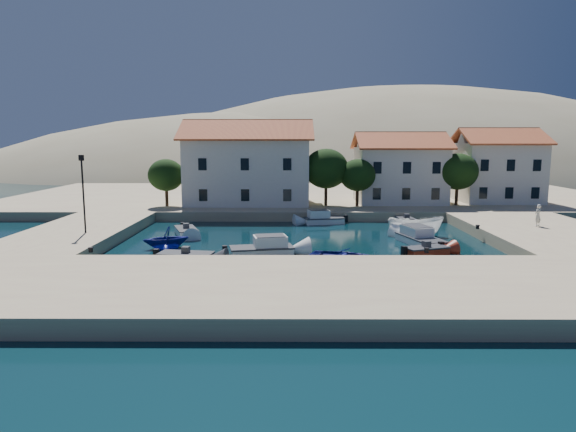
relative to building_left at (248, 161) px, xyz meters
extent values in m
plane|color=black|center=(6.00, -28.00, -5.94)|extent=(400.00, 400.00, 0.00)
cube|color=tan|center=(6.00, -34.00, -5.44)|extent=(52.00, 12.00, 1.00)
cube|color=tan|center=(26.50, -18.00, -5.44)|extent=(11.00, 20.00, 1.00)
cube|color=tan|center=(-13.00, -18.00, -5.44)|extent=(8.00, 20.00, 1.00)
cube|color=tan|center=(8.00, 10.00, -5.44)|extent=(80.00, 36.00, 1.00)
ellipsoid|color=gray|center=(-4.00, 82.00, -25.94)|extent=(198.00, 126.00, 72.00)
ellipsoid|color=gray|center=(41.00, 102.00, -30.94)|extent=(220.00, 176.00, 99.00)
cube|color=silver|center=(0.00, 0.00, -1.19)|extent=(14.00, 9.00, 7.50)
pyramid|color=maroon|center=(0.00, 0.00, 3.66)|extent=(14.70, 9.45, 2.20)
cube|color=silver|center=(18.00, 1.00, -1.69)|extent=(10.00, 8.00, 6.50)
pyramid|color=maroon|center=(18.00, 1.00, 2.46)|extent=(10.50, 8.40, 1.80)
cube|color=silver|center=(30.00, 2.00, -1.44)|extent=(9.00, 8.00, 7.00)
pyramid|color=maroon|center=(30.00, 2.00, 2.96)|extent=(9.45, 8.40, 1.80)
cylinder|color=#382314|center=(-9.00, -3.00, -3.69)|extent=(0.36, 0.36, 2.50)
ellipsoid|color=black|center=(-9.00, -3.00, -1.44)|extent=(4.00, 4.00, 3.60)
cylinder|color=#382314|center=(9.00, -2.50, -3.44)|extent=(0.36, 0.36, 3.00)
ellipsoid|color=black|center=(9.00, -2.50, -0.74)|extent=(5.00, 5.00, 4.50)
cylinder|color=#382314|center=(12.50, -3.00, -3.69)|extent=(0.36, 0.36, 2.50)
ellipsoid|color=black|center=(12.50, -3.00, -1.44)|extent=(4.00, 4.00, 3.60)
cylinder|color=#382314|center=(24.00, -2.00, -3.56)|extent=(0.36, 0.36, 2.75)
ellipsoid|color=black|center=(24.00, -2.00, -1.09)|extent=(4.60, 4.60, 4.14)
cylinder|color=black|center=(-11.50, -20.00, -1.94)|extent=(0.14, 0.14, 6.00)
cube|color=black|center=(-11.50, -20.00, 1.06)|extent=(0.35, 0.25, 0.45)
cylinder|color=black|center=(-8.30, -27.20, -4.79)|extent=(0.36, 0.36, 0.30)
cylinder|color=black|center=(14.00, -27.20, -4.79)|extent=(0.36, 0.36, 0.30)
cylinder|color=black|center=(20.70, -18.00, -4.79)|extent=(0.36, 0.36, 0.30)
cube|color=#38393D|center=(-2.31, -25.60, -5.69)|extent=(3.86, 2.19, 0.90)
cube|color=#38393D|center=(-2.31, -25.60, -5.36)|extent=(3.95, 2.23, 0.10)
cube|color=#38393D|center=(-2.31, -25.60, -5.14)|extent=(0.57, 0.57, 0.50)
cube|color=white|center=(2.86, -23.52, -5.69)|extent=(4.80, 2.78, 0.90)
cube|color=#38393D|center=(2.86, -23.52, -5.36)|extent=(4.91, 2.84, 0.10)
cube|color=white|center=(2.86, -23.52, -4.99)|extent=(2.66, 2.08, 0.90)
imported|color=navy|center=(8.81, -25.86, -5.94)|extent=(5.98, 5.18, 1.04)
cube|color=#9A2B16|center=(14.97, -23.51, -5.69)|extent=(3.47, 2.46, 0.90)
cube|color=#38393D|center=(14.97, -23.51, -5.36)|extent=(3.55, 2.52, 0.10)
cube|color=#38393D|center=(14.97, -23.51, -5.14)|extent=(0.65, 0.65, 0.50)
cube|color=white|center=(15.55, -19.61, -5.69)|extent=(3.29, 5.37, 0.90)
cube|color=#38393D|center=(15.55, -19.61, -5.36)|extent=(3.36, 5.50, 0.10)
cube|color=white|center=(15.55, -19.61, -4.99)|extent=(2.37, 3.02, 0.90)
imported|color=white|center=(16.07, -15.59, -5.94)|extent=(5.03, 2.35, 1.87)
cube|color=white|center=(16.65, -9.50, -5.69)|extent=(1.75, 3.26, 0.90)
cube|color=#38393D|center=(16.65, -9.50, -5.36)|extent=(1.78, 3.33, 0.10)
cube|color=#38393D|center=(16.65, -9.50, -5.14)|extent=(0.54, 0.54, 0.50)
imported|color=navy|center=(-4.76, -21.12, -5.94)|extent=(4.39, 4.14, 1.84)
cube|color=white|center=(-4.32, -15.49, -5.69)|extent=(2.81, 4.04, 0.90)
cube|color=#38393D|center=(-4.32, -15.49, -5.36)|extent=(2.87, 4.13, 0.10)
cube|color=#38393D|center=(-4.32, -15.49, -5.14)|extent=(0.64, 0.64, 0.50)
cube|color=white|center=(8.36, -9.19, -5.69)|extent=(4.15, 2.44, 0.90)
cube|color=#38393D|center=(8.36, -9.19, -5.36)|extent=(4.25, 2.49, 0.10)
cube|color=white|center=(8.36, -9.19, -4.99)|extent=(2.31, 1.81, 0.90)
imported|color=silver|center=(26.33, -16.64, -3.98)|extent=(0.83, 0.79, 1.92)
camera|label=1|loc=(4.98, -60.48, 2.43)|focal=32.00mm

